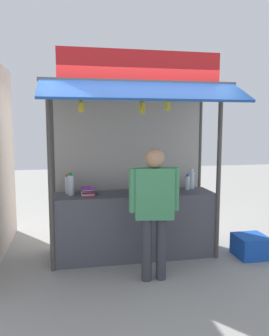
{
  "coord_description": "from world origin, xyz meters",
  "views": [
    {
      "loc": [
        -0.84,
        -4.38,
        1.8
      ],
      "look_at": [
        0.0,
        0.0,
        1.25
      ],
      "focal_mm": 35.34,
      "sensor_mm": 36.0,
      "label": 1
    }
  ],
  "objects_px": {
    "plastic_crate": "(251,246)",
    "water_bottle_center": "(161,183)",
    "banana_bunch_rightmost": "(142,107)",
    "banana_bunch_inner_right": "(167,105)",
    "banana_bunch_leftmost": "(81,107)",
    "water_bottle_rear_center": "(191,180)",
    "water_bottle_far_right": "(68,185)",
    "water_bottle_right": "(71,185)",
    "magazine_stack_left": "(142,193)",
    "water_bottle_front_left": "(187,183)",
    "magazine_stack_front_right": "(88,191)",
    "vendor_person": "(154,202)"
  },
  "relations": [
    {
      "from": "banana_bunch_rightmost",
      "to": "banana_bunch_inner_right",
      "type": "relative_size",
      "value": 1.17
    },
    {
      "from": "magazine_stack_left",
      "to": "plastic_crate",
      "type": "xyz_separation_m",
      "value": [
        1.51,
        -0.2,
        -0.78
      ]
    },
    {
      "from": "magazine_stack_left",
      "to": "banana_bunch_inner_right",
      "type": "bearing_deg",
      "value": -44.38
    },
    {
      "from": "water_bottle_rear_center",
      "to": "plastic_crate",
      "type": "bearing_deg",
      "value": -35.26
    },
    {
      "from": "plastic_crate",
      "to": "water_bottle_center",
      "type": "bearing_deg",
      "value": 161.62
    },
    {
      "from": "water_bottle_rear_center",
      "to": "banana_bunch_leftmost",
      "type": "bearing_deg",
      "value": -161.02
    },
    {
      "from": "magazine_stack_left",
      "to": "water_bottle_front_left",
      "type": "bearing_deg",
      "value": 18.14
    },
    {
      "from": "water_bottle_far_right",
      "to": "water_bottle_front_left",
      "type": "bearing_deg",
      "value": -1.41
    },
    {
      "from": "water_bottle_right",
      "to": "water_bottle_rear_center",
      "type": "bearing_deg",
      "value": 4.36
    },
    {
      "from": "plastic_crate",
      "to": "magazine_stack_left",
      "type": "bearing_deg",
      "value": 172.48
    },
    {
      "from": "vendor_person",
      "to": "water_bottle_far_right",
      "type": "bearing_deg",
      "value": 145.7
    },
    {
      "from": "water_bottle_rear_center",
      "to": "water_bottle_center",
      "type": "bearing_deg",
      "value": -168.42
    },
    {
      "from": "banana_bunch_inner_right",
      "to": "plastic_crate",
      "type": "height_order",
      "value": "banana_bunch_inner_right"
    },
    {
      "from": "water_bottle_rear_center",
      "to": "plastic_crate",
      "type": "height_order",
      "value": "water_bottle_rear_center"
    },
    {
      "from": "water_bottle_right",
      "to": "water_bottle_center",
      "type": "bearing_deg",
      "value": 1.47
    },
    {
      "from": "vendor_person",
      "to": "plastic_crate",
      "type": "xyz_separation_m",
      "value": [
        1.51,
        0.43,
        -0.79
      ]
    },
    {
      "from": "banana_bunch_inner_right",
      "to": "magazine_stack_front_right",
      "type": "bearing_deg",
      "value": 158.38
    },
    {
      "from": "banana_bunch_leftmost",
      "to": "water_bottle_rear_center",
      "type": "bearing_deg",
      "value": 18.98
    },
    {
      "from": "water_bottle_front_left",
      "to": "banana_bunch_rightmost",
      "type": "bearing_deg",
      "value": -147.8
    },
    {
      "from": "water_bottle_center",
      "to": "magazine_stack_front_right",
      "type": "distance_m",
      "value": 1.03
    },
    {
      "from": "water_bottle_right",
      "to": "banana_bunch_inner_right",
      "type": "bearing_deg",
      "value": -19.32
    },
    {
      "from": "water_bottle_far_right",
      "to": "banana_bunch_inner_right",
      "type": "distance_m",
      "value": 1.71
    },
    {
      "from": "water_bottle_front_left",
      "to": "banana_bunch_inner_right",
      "type": "xyz_separation_m",
      "value": [
        -0.46,
        -0.49,
        1.07
      ]
    },
    {
      "from": "water_bottle_far_right",
      "to": "water_bottle_right",
      "type": "xyz_separation_m",
      "value": [
        0.04,
        -0.11,
        0.02
      ]
    },
    {
      "from": "water_bottle_right",
      "to": "magazine_stack_front_right",
      "type": "height_order",
      "value": "water_bottle_right"
    },
    {
      "from": "water_bottle_far_right",
      "to": "magazine_stack_left",
      "type": "relative_size",
      "value": 0.97
    },
    {
      "from": "banana_bunch_leftmost",
      "to": "water_bottle_center",
      "type": "bearing_deg",
      "value": 22.1
    },
    {
      "from": "water_bottle_rear_center",
      "to": "magazine_stack_front_right",
      "type": "relative_size",
      "value": 1.06
    },
    {
      "from": "banana_bunch_leftmost",
      "to": "plastic_crate",
      "type": "relative_size",
      "value": 0.6
    },
    {
      "from": "water_bottle_rear_center",
      "to": "magazine_stack_front_right",
      "type": "xyz_separation_m",
      "value": [
        -1.52,
        -0.17,
        -0.09
      ]
    },
    {
      "from": "banana_bunch_leftmost",
      "to": "vendor_person",
      "type": "xyz_separation_m",
      "value": [
        0.8,
        -0.38,
        -1.1
      ]
    },
    {
      "from": "water_bottle_rear_center",
      "to": "plastic_crate",
      "type": "distance_m",
      "value": 1.24
    },
    {
      "from": "water_bottle_center",
      "to": "water_bottle_front_left",
      "type": "bearing_deg",
      "value": 5.18
    },
    {
      "from": "water_bottle_front_left",
      "to": "water_bottle_right",
      "type": "relative_size",
      "value": 0.74
    },
    {
      "from": "plastic_crate",
      "to": "banana_bunch_rightmost",
      "type": "bearing_deg",
      "value": -178.06
    },
    {
      "from": "plastic_crate",
      "to": "banana_bunch_leftmost",
      "type": "bearing_deg",
      "value": -178.74
    },
    {
      "from": "water_bottle_center",
      "to": "water_bottle_right",
      "type": "height_order",
      "value": "water_bottle_right"
    },
    {
      "from": "banana_bunch_rightmost",
      "to": "banana_bunch_leftmost",
      "type": "bearing_deg",
      "value": 179.8
    },
    {
      "from": "water_bottle_far_right",
      "to": "vendor_person",
      "type": "bearing_deg",
      "value": -42.7
    },
    {
      "from": "water_bottle_far_right",
      "to": "water_bottle_rear_center",
      "type": "bearing_deg",
      "value": 0.71
    },
    {
      "from": "banana_bunch_rightmost",
      "to": "banana_bunch_inner_right",
      "type": "xyz_separation_m",
      "value": [
        0.32,
        -0.0,
        0.03
      ]
    },
    {
      "from": "water_bottle_rear_center",
      "to": "magazine_stack_left",
      "type": "height_order",
      "value": "water_bottle_rear_center"
    },
    {
      "from": "magazine_stack_front_right",
      "to": "water_bottle_rear_center",
      "type": "bearing_deg",
      "value": 6.3
    },
    {
      "from": "banana_bunch_inner_right",
      "to": "vendor_person",
      "type": "height_order",
      "value": "banana_bunch_inner_right"
    },
    {
      "from": "water_bottle_front_left",
      "to": "plastic_crate",
      "type": "height_order",
      "value": "water_bottle_front_left"
    },
    {
      "from": "water_bottle_front_left",
      "to": "water_bottle_center",
      "type": "relative_size",
      "value": 0.91
    },
    {
      "from": "water_bottle_center",
      "to": "banana_bunch_inner_right",
      "type": "bearing_deg",
      "value": -96.55
    },
    {
      "from": "water_bottle_center",
      "to": "banana_bunch_rightmost",
      "type": "height_order",
      "value": "banana_bunch_rightmost"
    },
    {
      "from": "water_bottle_far_right",
      "to": "magazine_stack_left",
      "type": "height_order",
      "value": "water_bottle_far_right"
    },
    {
      "from": "vendor_person",
      "to": "water_bottle_front_left",
      "type": "bearing_deg",
      "value": 58.89
    }
  ]
}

